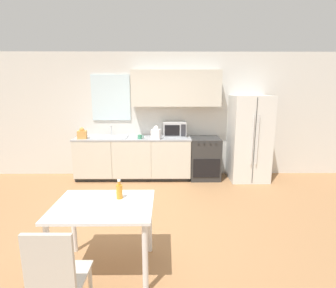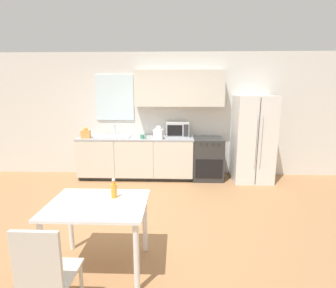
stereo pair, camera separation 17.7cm
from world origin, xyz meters
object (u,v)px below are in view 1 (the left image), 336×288
dining_table (104,215)px  dining_chair_near (56,275)px  oven_range (205,158)px  refrigerator (249,138)px  microwave (175,129)px  drink_bottle (119,191)px  coffee_mug (140,137)px

dining_table → dining_chair_near: size_ratio=1.10×
oven_range → refrigerator: 1.03m
refrigerator → microwave: 1.60m
drink_bottle → coffee_mug: bearing=90.6°
oven_range → drink_bottle: bearing=-115.4°
microwave → dining_chair_near: microwave is taller
dining_chair_near → microwave: bearing=75.5°
refrigerator → coffee_mug: bearing=-177.6°
refrigerator → oven_range: bearing=176.6°
oven_range → refrigerator: refrigerator is taller
refrigerator → dining_table: bearing=-129.5°
oven_range → microwave: (-0.65, 0.12, 0.62)m
coffee_mug → drink_bottle: bearing=-89.4°
refrigerator → coffee_mug: (-2.30, -0.10, 0.05)m
refrigerator → dining_chair_near: (-2.61, -3.70, -0.36)m
refrigerator → microwave: bearing=173.8°
microwave → oven_range: bearing=-10.2°
oven_range → drink_bottle: drink_bottle is taller
coffee_mug → drink_bottle: size_ratio=0.57×
microwave → dining_table: (-0.84, -3.11, -0.43)m
refrigerator → dining_chair_near: 4.55m
refrigerator → drink_bottle: bearing=-129.2°
microwave → dining_chair_near: size_ratio=0.53×
oven_range → coffee_mug: (-1.38, -0.15, 0.51)m
dining_table → coffee_mug: bearing=87.7°
oven_range → dining_chair_near: (-1.69, -3.76, 0.09)m
microwave → coffee_mug: microwave is taller
oven_range → dining_table: size_ratio=0.88×
microwave → dining_table: bearing=-105.1°
refrigerator → drink_bottle: refrigerator is taller
oven_range → drink_bottle: 3.17m
refrigerator → dining_chair_near: size_ratio=1.93×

